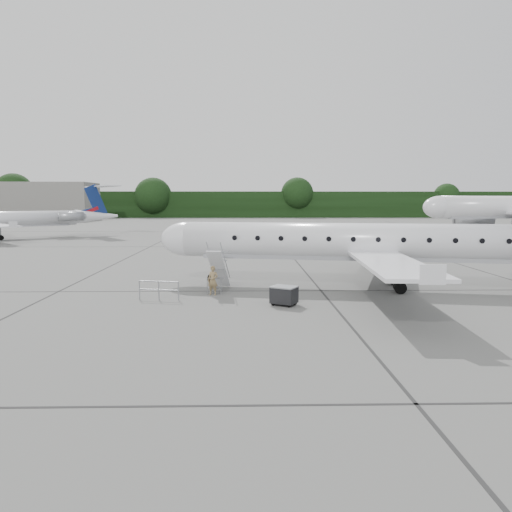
{
  "coord_description": "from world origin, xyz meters",
  "views": [
    {
      "loc": [
        -9.17,
        -25.35,
        5.31
      ],
      "look_at": [
        -8.58,
        1.51,
        2.3
      ],
      "focal_mm": 35.0,
      "sensor_mm": 36.0,
      "label": 1
    }
  ],
  "objects": [
    {
      "name": "ground",
      "position": [
        0.0,
        0.0,
        0.0
      ],
      "size": [
        320.0,
        320.0,
        0.0
      ],
      "primitive_type": "plane",
      "color": "#61615F",
      "rests_on": "ground"
    },
    {
      "name": "treeline",
      "position": [
        0.0,
        130.0,
        4.0
      ],
      "size": [
        260.0,
        4.0,
        8.0
      ],
      "primitive_type": "cube",
      "color": "black",
      "rests_on": "ground"
    },
    {
      "name": "terminal_building",
      "position": [
        -70.0,
        110.0,
        5.0
      ],
      "size": [
        40.0,
        14.0,
        10.0
      ],
      "primitive_type": "cube",
      "color": "slate",
      "rests_on": "ground"
    },
    {
      "name": "main_regional_jet",
      "position": [
        -1.1,
        4.28,
        3.93
      ],
      "size": [
        34.26,
        27.45,
        7.86
      ],
      "primitive_type": null,
      "rotation": [
        0.0,
        0.0,
        -0.19
      ],
      "color": "silver",
      "rests_on": "ground"
    },
    {
      "name": "airstair",
      "position": [
        -10.73,
        3.72,
        1.23
      ],
      "size": [
        1.3,
        2.56,
        2.46
      ],
      "primitive_type": null,
      "rotation": [
        0.0,
        0.0,
        -0.19
      ],
      "color": "silver",
      "rests_on": "ground"
    },
    {
      "name": "passenger",
      "position": [
        -10.99,
        2.37,
        0.83
      ],
      "size": [
        0.7,
        0.57,
        1.65
      ],
      "primitive_type": "imported",
      "rotation": [
        0.0,
        0.0,
        -0.33
      ],
      "color": "olive",
      "rests_on": "ground"
    },
    {
      "name": "safety_railing",
      "position": [
        -13.79,
        1.03,
        0.5
      ],
      "size": [
        2.17,
        0.53,
        1.0
      ],
      "primitive_type": null,
      "rotation": [
        0.0,
        0.0,
        -0.21
      ],
      "color": "gray",
      "rests_on": "ground"
    },
    {
      "name": "baggage_cart",
      "position": [
        -7.2,
        -0.48,
        0.52
      ],
      "size": [
        1.51,
        1.43,
        1.03
      ],
      "primitive_type": null,
      "rotation": [
        0.0,
        0.0,
        -0.52
      ],
      "color": "black",
      "rests_on": "ground"
    }
  ]
}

